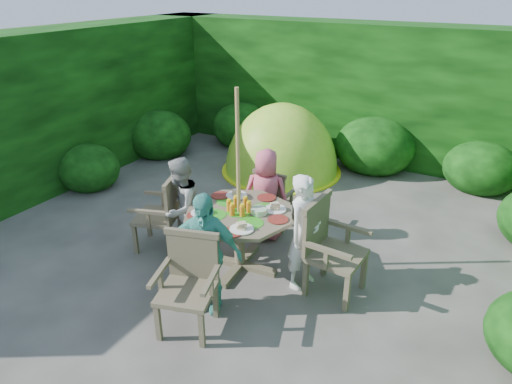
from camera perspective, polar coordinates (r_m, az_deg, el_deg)
The scene contains 13 objects.
ground at distance 6.18m, azimuth -0.09°, elevation -6.16°, with size 60.00×60.00×0.00m, color #423F3B.
hedge_enclosure at distance 6.76m, azimuth 5.56°, elevation 8.17°, with size 9.00×9.00×2.50m.
patio_table at distance 5.34m, azimuth -2.08°, elevation -3.62°, with size 1.43×1.43×0.91m.
parasol_pole at distance 5.14m, azimuth -2.20°, elevation 0.88°, with size 0.04×0.04×2.20m, color olive.
garden_chair_right at distance 5.07m, azimuth 9.16°, elevation -6.74°, with size 0.60×0.66×1.04m.
garden_chair_left at distance 5.93m, azimuth -11.58°, elevation -2.42°, with size 0.68×0.72×0.97m.
garden_chair_back at distance 6.33m, azimuth 2.24°, elevation -0.71°, with size 0.51×0.46×0.85m.
garden_chair_front at distance 4.62m, azimuth -8.40°, elevation -10.97°, with size 0.69×0.65×0.95m.
child_right at distance 5.06m, azimuth 6.06°, elevation -5.02°, with size 0.49×0.32×1.35m, color white.
child_left at distance 5.70m, azimuth -9.37°, elevation -1.97°, with size 0.63×0.49×1.29m, color #959792.
child_back at distance 6.00m, azimuth 1.24°, elevation -0.38°, with size 0.61×0.40×1.25m, color #CF556E.
child_front at distance 4.72m, azimuth -6.43°, elevation -7.54°, with size 0.79×0.33×1.34m, color teal.
dome_tent at distance 8.41m, azimuth 3.14°, elevation 2.65°, with size 2.51×2.51×2.49m.
Camera 1 is at (2.62, -4.59, 3.21)m, focal length 32.00 mm.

